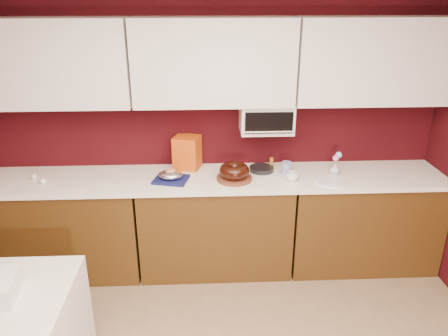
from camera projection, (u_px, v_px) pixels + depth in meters
wall_back at (214, 127)px, 3.92m from camera, size 4.00×0.02×2.50m
base_cabinet_left at (66, 228)px, 3.89m from camera, size 1.31×0.58×0.86m
base_cabinet_center at (216, 224)px, 3.94m from camera, size 1.31×0.58×0.86m
base_cabinet_right at (361, 221)px, 4.00m from camera, size 1.31×0.58×0.86m
countertop at (215, 179)px, 3.77m from camera, size 4.00×0.62×0.04m
upper_cabinet_left at (47, 63)px, 3.48m from camera, size 1.31×0.33×0.70m
upper_cabinet_center at (214, 62)px, 3.54m from camera, size 1.31×0.33×0.70m
upper_cabinet_right at (375, 61)px, 3.60m from camera, size 1.31×0.33×0.70m
toaster_oven at (266, 118)px, 3.76m from camera, size 0.45×0.30×0.25m
toaster_oven_door at (269, 123)px, 3.61m from camera, size 0.40×0.02×0.18m
toaster_oven_handle at (269, 132)px, 3.63m from camera, size 0.42×0.02×0.02m
cake_base at (234, 178)px, 3.70m from camera, size 0.37×0.37×0.03m
bundt_cake at (234, 171)px, 3.67m from camera, size 0.34×0.34×0.10m
navy_towel at (171, 179)px, 3.68m from camera, size 0.32×0.29×0.02m
foil_ham_nest at (171, 175)px, 3.67m from camera, size 0.22×0.19×0.07m
roasted_ham at (171, 172)px, 3.66m from camera, size 0.10×0.09×0.06m
pandoro_box at (187, 152)px, 3.90m from camera, size 0.27×0.25×0.30m
dark_pan at (262, 169)px, 3.88m from camera, size 0.27×0.27×0.04m
coffee_mug at (292, 175)px, 3.67m from camera, size 0.11×0.11×0.10m
blue_jar at (287, 168)px, 3.80m from camera, size 0.11×0.11×0.11m
flower_vase at (335, 168)px, 3.80m from camera, size 0.08×0.08×0.11m
flower_pink at (336, 158)px, 3.77m from camera, size 0.05×0.05×0.05m
flower_blue at (339, 155)px, 3.78m from camera, size 0.05×0.05×0.05m
china_plate at (330, 182)px, 3.65m from camera, size 0.25×0.25×0.01m
amber_bottle at (271, 163)px, 3.93m from camera, size 0.05×0.05×0.10m
egg_left at (43, 181)px, 3.62m from camera, size 0.06×0.04×0.04m
egg_right at (34, 176)px, 3.72m from camera, size 0.06×0.05×0.04m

